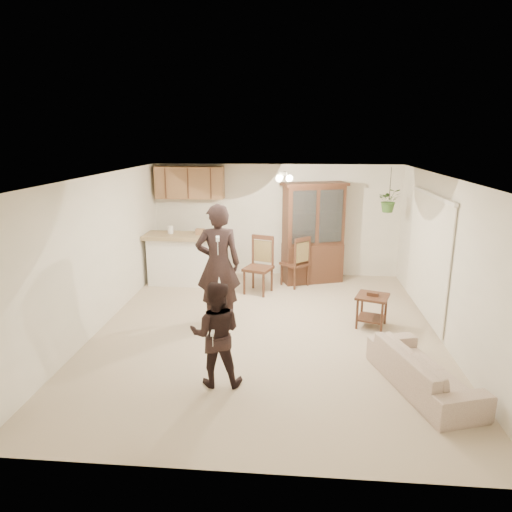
# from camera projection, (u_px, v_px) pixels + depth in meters

# --- Properties ---
(floor) EXTENTS (6.50, 6.50, 0.00)m
(floor) POSITION_uv_depth(u_px,v_px,m) (266.00, 331.00, 7.47)
(floor) COLOR #BBAB8D
(floor) RESTS_ON ground
(ceiling) EXTENTS (5.50, 6.50, 0.02)m
(ceiling) POSITION_uv_depth(u_px,v_px,m) (267.00, 177.00, 6.83)
(ceiling) COLOR white
(ceiling) RESTS_ON wall_back
(wall_back) EXTENTS (5.50, 0.02, 2.50)m
(wall_back) POSITION_uv_depth(u_px,v_px,m) (276.00, 220.00, 10.28)
(wall_back) COLOR white
(wall_back) RESTS_ON ground
(wall_front) EXTENTS (5.50, 0.02, 2.50)m
(wall_front) POSITION_uv_depth(u_px,v_px,m) (243.00, 353.00, 4.02)
(wall_front) COLOR white
(wall_front) RESTS_ON ground
(wall_left) EXTENTS (0.02, 6.50, 2.50)m
(wall_left) POSITION_uv_depth(u_px,v_px,m) (97.00, 254.00, 7.38)
(wall_left) COLOR white
(wall_left) RESTS_ON ground
(wall_right) EXTENTS (0.02, 6.50, 2.50)m
(wall_right) POSITION_uv_depth(u_px,v_px,m) (447.00, 262.00, 6.92)
(wall_right) COLOR white
(wall_right) RESTS_ON ground
(breakfast_bar) EXTENTS (1.60, 0.55, 1.00)m
(breakfast_bar) POSITION_uv_depth(u_px,v_px,m) (187.00, 261.00, 9.76)
(breakfast_bar) COLOR white
(breakfast_bar) RESTS_ON floor
(bar_top) EXTENTS (1.75, 0.70, 0.08)m
(bar_top) POSITION_uv_depth(u_px,v_px,m) (186.00, 236.00, 9.62)
(bar_top) COLOR tan
(bar_top) RESTS_ON breakfast_bar
(upper_cabinets) EXTENTS (1.50, 0.34, 0.70)m
(upper_cabinets) POSITION_uv_depth(u_px,v_px,m) (190.00, 183.00, 10.05)
(upper_cabinets) COLOR brown
(upper_cabinets) RESTS_ON wall_back
(vertical_blinds) EXTENTS (0.06, 2.30, 2.10)m
(vertical_blinds) POSITION_uv_depth(u_px,v_px,m) (427.00, 256.00, 7.83)
(vertical_blinds) COLOR white
(vertical_blinds) RESTS_ON wall_right
(ceiling_fixture) EXTENTS (0.36, 0.36, 0.20)m
(ceiling_fixture) POSITION_uv_depth(u_px,v_px,m) (283.00, 177.00, 7.99)
(ceiling_fixture) COLOR #F8EBBA
(ceiling_fixture) RESTS_ON ceiling
(hanging_plant) EXTENTS (0.43, 0.37, 0.48)m
(hanging_plant) POSITION_uv_depth(u_px,v_px,m) (389.00, 200.00, 9.11)
(hanging_plant) COLOR #336227
(hanging_plant) RESTS_ON ceiling
(plant_cord) EXTENTS (0.01, 0.01, 0.65)m
(plant_cord) POSITION_uv_depth(u_px,v_px,m) (390.00, 184.00, 9.03)
(plant_cord) COLOR black
(plant_cord) RESTS_ON ceiling
(sofa) EXTENTS (1.27, 2.01, 0.73)m
(sofa) POSITION_uv_depth(u_px,v_px,m) (424.00, 362.00, 5.70)
(sofa) COLOR beige
(sofa) RESTS_ON floor
(adult) EXTENTS (0.72, 0.54, 1.80)m
(adult) POSITION_uv_depth(u_px,v_px,m) (218.00, 271.00, 7.65)
(adult) COLOR black
(adult) RESTS_ON floor
(child) EXTENTS (0.69, 0.55, 1.35)m
(child) POSITION_uv_depth(u_px,v_px,m) (216.00, 335.00, 5.74)
(child) COLOR black
(child) RESTS_ON floor
(china_hutch) EXTENTS (1.46, 0.94, 2.16)m
(china_hutch) POSITION_uv_depth(u_px,v_px,m) (313.00, 234.00, 9.78)
(china_hutch) COLOR #342012
(china_hutch) RESTS_ON floor
(side_table) EXTENTS (0.63, 0.63, 0.61)m
(side_table) POSITION_uv_depth(u_px,v_px,m) (372.00, 310.00, 7.59)
(side_table) COLOR #342012
(side_table) RESTS_ON floor
(chair_bar) EXTENTS (0.46, 0.46, 1.04)m
(chair_bar) POSITION_uv_depth(u_px,v_px,m) (167.00, 267.00, 10.05)
(chair_bar) COLOR #342012
(chair_bar) RESTS_ON floor
(chair_hutch_left) EXTENTS (0.65, 0.65, 1.15)m
(chair_hutch_left) POSITION_uv_depth(u_px,v_px,m) (258.00, 277.00, 9.22)
(chair_hutch_left) COLOR #342012
(chair_hutch_left) RESTS_ON floor
(chair_hutch_right) EXTENTS (0.68, 0.68, 1.09)m
(chair_hutch_right) POSITION_uv_depth(u_px,v_px,m) (295.00, 272.00, 9.68)
(chair_hutch_right) COLOR #342012
(chair_hutch_right) RESTS_ON floor
(controller_adult) EXTENTS (0.08, 0.18, 0.05)m
(controller_adult) POSITION_uv_depth(u_px,v_px,m) (218.00, 239.00, 7.02)
(controller_adult) COLOR white
(controller_adult) RESTS_ON adult
(controller_child) EXTENTS (0.04, 0.12, 0.04)m
(controller_child) POSITION_uv_depth(u_px,v_px,m) (213.00, 333.00, 5.39)
(controller_child) COLOR white
(controller_child) RESTS_ON child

